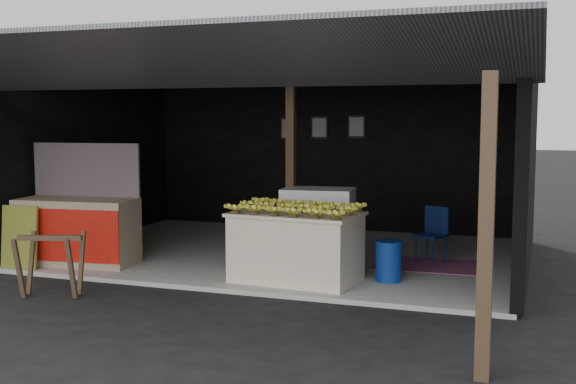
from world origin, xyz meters
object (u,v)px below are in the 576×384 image
at_px(water_barrel, 389,262).
at_px(white_crate, 318,227).
at_px(sawhorse, 50,258).
at_px(plastic_chair, 434,230).
at_px(neighbor_stall, 78,228).
at_px(banana_table, 296,247).

bearing_deg(water_barrel, white_crate, 150.39).
bearing_deg(water_barrel, sawhorse, -152.01).
distance_m(water_barrel, plastic_chair, 1.45).
distance_m(white_crate, water_barrel, 1.34).
bearing_deg(sawhorse, white_crate, 28.32).
bearing_deg(sawhorse, water_barrel, 10.41).
height_order(neighbor_stall, plastic_chair, neighbor_stall).
xyz_separation_m(banana_table, sawhorse, (-2.53, -1.56, -0.03)).
bearing_deg(neighbor_stall, plastic_chair, 14.41).
bearing_deg(banana_table, plastic_chair, 55.23).
bearing_deg(water_barrel, plastic_chair, 75.67).
distance_m(sawhorse, water_barrel, 4.13).
bearing_deg(sawhorse, banana_table, 14.05).
relative_size(neighbor_stall, sawhorse, 2.07).
distance_m(white_crate, plastic_chair, 1.67).
height_order(white_crate, plastic_chair, white_crate).
relative_size(neighbor_stall, water_barrel, 3.54).
height_order(sawhorse, water_barrel, sawhorse).
xyz_separation_m(banana_table, white_crate, (-0.03, 1.02, 0.10)).
bearing_deg(water_barrel, neighbor_stall, -174.80).
bearing_deg(plastic_chair, water_barrel, -82.09).
relative_size(white_crate, plastic_chair, 1.36).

